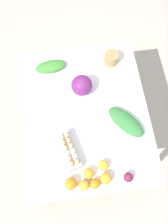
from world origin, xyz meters
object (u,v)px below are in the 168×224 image
(orange_4, at_px, (95,184))
(orange_5, at_px, (71,184))
(orange_0, at_px, (89,174))
(cabbage_purple, at_px, (82,85))
(paper_bag, at_px, (111,58))
(orange_3, at_px, (103,165))
(greens_bunch_kale, at_px, (51,67))
(egg_carton, at_px, (69,150))
(orange_2, at_px, (84,186))
(orange_1, at_px, (106,178))
(greens_bunch_dandelion, at_px, (126,122))
(beet_root, at_px, (128,177))

(orange_4, xyz_separation_m, orange_5, (0.02, 0.16, 0.01))
(orange_0, distance_m, orange_5, 0.14)
(cabbage_purple, distance_m, paper_bag, 0.35)
(orange_3, bearing_deg, greens_bunch_kale, 19.19)
(egg_carton, xyz_separation_m, orange_2, (-0.25, -0.07, -0.01))
(orange_1, bearing_deg, egg_carton, 44.46)
(egg_carton, distance_m, greens_bunch_dandelion, 0.46)
(paper_bag, bearing_deg, greens_bunch_kale, 89.81)
(greens_bunch_kale, xyz_separation_m, orange_1, (-0.91, -0.29, 0.01))
(egg_carton, xyz_separation_m, greens_bunch_dandelion, (0.15, -0.43, -0.00))
(egg_carton, relative_size, greens_bunch_kale, 1.20)
(greens_bunch_kale, height_order, orange_2, orange_2)
(greens_bunch_dandelion, bearing_deg, orange_0, 135.50)
(cabbage_purple, height_order, orange_5, cabbage_purple)
(egg_carton, relative_size, orange_0, 3.94)
(orange_2, distance_m, orange_4, 0.07)
(paper_bag, relative_size, orange_0, 1.51)
(greens_bunch_kale, distance_m, orange_3, 0.87)
(orange_0, bearing_deg, greens_bunch_dandelion, -44.50)
(beet_root, xyz_separation_m, orange_3, (0.10, 0.15, 0.00))
(orange_4, bearing_deg, paper_bag, -16.41)
(beet_root, bearing_deg, greens_bunch_dandelion, -8.73)
(beet_root, relative_size, orange_4, 0.99)
(egg_carton, xyz_separation_m, orange_1, (-0.22, -0.22, -0.00))
(orange_0, height_order, orange_5, orange_5)
(egg_carton, distance_m, orange_5, 0.23)
(egg_carton, height_order, orange_2, egg_carton)
(cabbage_purple, distance_m, orange_0, 0.64)
(greens_bunch_dandelion, relative_size, orange_2, 4.36)
(greens_bunch_kale, relative_size, orange_1, 3.08)
(orange_2, bearing_deg, orange_3, -52.52)
(greens_bunch_dandelion, distance_m, orange_0, 0.46)
(greens_bunch_dandelion, height_order, orange_4, greens_bunch_dandelion)
(egg_carton, xyz_separation_m, beet_root, (-0.24, -0.37, -0.01))
(paper_bag, distance_m, greens_bunch_kale, 0.49)
(greens_bunch_dandelion, height_order, orange_5, orange_5)
(greens_bunch_kale, xyz_separation_m, greens_bunch_dandelion, (-0.54, -0.50, 0.01))
(greens_bunch_kale, bearing_deg, orange_3, -160.81)
(egg_carton, bearing_deg, orange_0, 18.34)
(cabbage_purple, xyz_separation_m, greens_bunch_dandelion, (-0.31, -0.28, -0.04))
(orange_1, relative_size, orange_4, 1.20)
(orange_1, relative_size, orange_5, 0.97)
(egg_carton, relative_size, paper_bag, 2.61)
(greens_bunch_dandelion, relative_size, orange_4, 4.68)
(cabbage_purple, height_order, greens_bunch_dandelion, cabbage_purple)
(egg_carton, distance_m, beet_root, 0.44)
(paper_bag, distance_m, orange_2, 1.00)
(greens_bunch_kale, bearing_deg, beet_root, -154.53)
(cabbage_purple, bearing_deg, paper_bag, -50.14)
(orange_2, bearing_deg, orange_0, -29.75)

